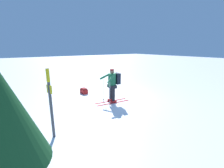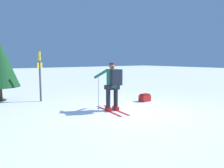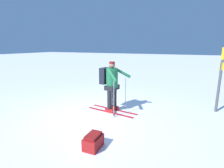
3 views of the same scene
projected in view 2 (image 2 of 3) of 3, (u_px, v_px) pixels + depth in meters
name	position (u px, v px, depth m)	size (l,w,h in m)	color
ground_plane	(133.00, 111.00, 7.42)	(80.00, 80.00, 0.00)	white
skier	(113.00, 83.00, 7.34)	(1.76, 0.98, 1.64)	red
dropped_backpack	(145.00, 98.00, 9.14)	(0.32, 0.46, 0.32)	maroon
trail_marker	(40.00, 72.00, 9.02)	(0.10, 0.24, 2.08)	#4C4C51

